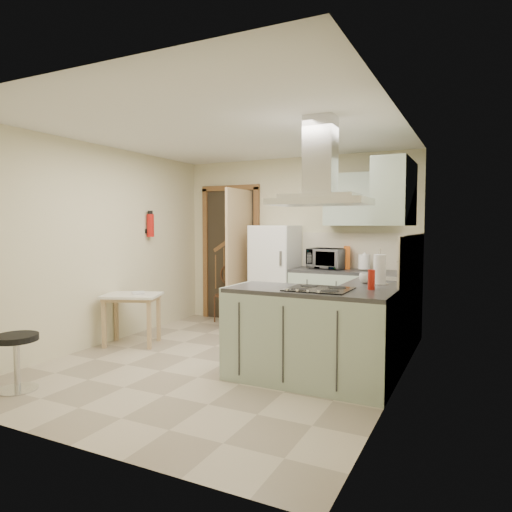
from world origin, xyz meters
The scene contains 28 objects.
floor centered at (0.00, 0.00, 0.00)m, with size 4.20×4.20×0.00m, color tan.
ceiling centered at (0.00, 0.00, 2.50)m, with size 4.20×4.20×0.00m, color silver.
back_wall centered at (0.00, 2.10, 1.25)m, with size 3.60×3.60×0.00m, color beige.
left_wall centered at (-1.80, 0.00, 1.25)m, with size 4.20×4.20×0.00m, color beige.
right_wall centered at (1.80, 0.00, 1.25)m, with size 4.20×4.20×0.00m, color beige.
doorway centered at (-1.10, 2.07, 1.05)m, with size 1.10×0.12×2.10m, color brown.
fridge centered at (-0.20, 1.80, 0.75)m, with size 0.60×0.60×1.50m, color white.
counter_back centered at (0.66, 1.80, 0.45)m, with size 1.08×0.60×0.90m, color #9EB2A0.
counter_right centered at (1.50, 1.12, 0.45)m, with size 0.60×1.95×0.90m, color #9EB2A0.
splashback centered at (0.96, 2.09, 1.15)m, with size 1.68×0.02×0.50m, color beige.
wall_cabinet_back centered at (0.95, 1.93, 1.85)m, with size 0.85×0.35×0.70m, color #9EB2A0.
wall_cabinet_right centered at (1.62, 0.85, 1.85)m, with size 0.35×0.90×0.70m, color #9EB2A0.
peninsula centered at (1.02, -0.18, 0.45)m, with size 1.55×0.65×0.90m, color #9EB2A0.
hob centered at (1.12, -0.18, 0.91)m, with size 0.58×0.50×0.01m, color black.
extractor_hood centered at (1.12, -0.18, 1.72)m, with size 0.90×0.55×0.10m, color silver.
sink centered at (1.50, 0.95, 0.91)m, with size 0.45×0.40×0.01m, color silver.
fire_extinguisher centered at (-1.74, 0.90, 1.50)m, with size 0.10×0.10×0.32m, color #B2140F.
drop_leaf_table centered at (-1.44, 0.15, 0.32)m, with size 0.68×0.51×0.64m, color tan.
bentwood_chair centered at (-1.09, 1.92, 0.40)m, with size 0.36×0.36×0.81m, color #52351B.
stool centered at (-1.29, -1.56, 0.26)m, with size 0.38×0.38×0.52m, color black.
microwave centered at (0.56, 1.88, 1.04)m, with size 0.51×0.34×0.28m, color black.
kettle centered at (1.08, 1.86, 1.02)m, with size 0.16×0.16×0.23m, color white.
cereal_box centered at (0.81, 1.97, 1.06)m, with size 0.08×0.21×0.31m, color #CB5817.
soap_bottle centered at (1.61, 1.53, 1.00)m, with size 0.09×0.09×0.20m, color #AAACB6.
paper_towel centered at (1.56, 0.46, 1.06)m, with size 0.12×0.12×0.32m, color silver.
cup centered at (1.42, 0.47, 0.95)m, with size 0.14×0.14×0.11m, color silver.
red_bottle centered at (1.56, 0.05, 0.99)m, with size 0.07×0.07×0.19m, color red.
book centered at (-1.47, 0.18, 0.69)m, with size 0.15×0.21×0.09m, color maroon.
Camera 1 is at (2.47, -4.24, 1.50)m, focal length 32.00 mm.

